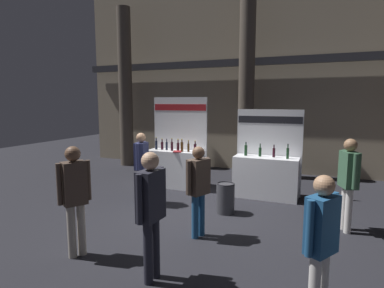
{
  "coord_description": "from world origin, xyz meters",
  "views": [
    {
      "loc": [
        2.31,
        -5.82,
        2.41
      ],
      "look_at": [
        -0.51,
        0.93,
        1.42
      ],
      "focal_mm": 29.42,
      "sensor_mm": 36.0,
      "label": 1
    }
  ],
  "objects_px": {
    "trash_bin": "(225,198)",
    "visitor_0": "(75,192)",
    "visitor_1": "(151,205)",
    "visitor_5": "(141,162)",
    "visitor_2": "(321,237)",
    "exhibitor_booth_1": "(266,174)",
    "visitor_7": "(198,184)",
    "exhibitor_booth_0": "(176,164)",
    "visitor_3": "(348,176)"
  },
  "relations": [
    {
      "from": "visitor_1",
      "to": "visitor_0",
      "type": "bearing_deg",
      "value": 88.26
    },
    {
      "from": "visitor_3",
      "to": "visitor_7",
      "type": "relative_size",
      "value": 1.07
    },
    {
      "from": "visitor_7",
      "to": "visitor_3",
      "type": "bearing_deg",
      "value": 139.64
    },
    {
      "from": "trash_bin",
      "to": "visitor_7",
      "type": "distance_m",
      "value": 1.51
    },
    {
      "from": "trash_bin",
      "to": "visitor_0",
      "type": "xyz_separation_m",
      "value": [
        -1.59,
        -2.76,
        0.7
      ]
    },
    {
      "from": "exhibitor_booth_1",
      "to": "exhibitor_booth_0",
      "type": "bearing_deg",
      "value": 178.96
    },
    {
      "from": "exhibitor_booth_0",
      "to": "trash_bin",
      "type": "xyz_separation_m",
      "value": [
        1.93,
        -1.55,
        -0.31
      ]
    },
    {
      "from": "visitor_5",
      "to": "visitor_7",
      "type": "xyz_separation_m",
      "value": [
        1.93,
        -1.24,
        -0.02
      ]
    },
    {
      "from": "exhibitor_booth_1",
      "to": "visitor_2",
      "type": "distance_m",
      "value": 4.61
    },
    {
      "from": "visitor_0",
      "to": "visitor_5",
      "type": "distance_m",
      "value": 2.67
    },
    {
      "from": "exhibitor_booth_1",
      "to": "visitor_5",
      "type": "xyz_separation_m",
      "value": [
        -2.64,
        -1.63,
        0.4
      ]
    },
    {
      "from": "exhibitor_booth_0",
      "to": "trash_bin",
      "type": "height_order",
      "value": "exhibitor_booth_0"
    },
    {
      "from": "exhibitor_booth_0",
      "to": "exhibitor_booth_1",
      "type": "relative_size",
      "value": 1.15
    },
    {
      "from": "exhibitor_booth_1",
      "to": "visitor_1",
      "type": "distance_m",
      "value": 4.49
    },
    {
      "from": "exhibitor_booth_0",
      "to": "visitor_1",
      "type": "distance_m",
      "value": 4.8
    },
    {
      "from": "visitor_2",
      "to": "visitor_5",
      "type": "distance_m",
      "value": 4.82
    },
    {
      "from": "exhibitor_booth_1",
      "to": "trash_bin",
      "type": "relative_size",
      "value": 3.33
    },
    {
      "from": "visitor_3",
      "to": "visitor_1",
      "type": "bearing_deg",
      "value": -60.99
    },
    {
      "from": "visitor_1",
      "to": "visitor_5",
      "type": "relative_size",
      "value": 1.04
    },
    {
      "from": "exhibitor_booth_0",
      "to": "visitor_3",
      "type": "bearing_deg",
      "value": -20.72
    },
    {
      "from": "exhibitor_booth_1",
      "to": "visitor_2",
      "type": "height_order",
      "value": "exhibitor_booth_1"
    },
    {
      "from": "visitor_0",
      "to": "visitor_1",
      "type": "distance_m",
      "value": 1.43
    },
    {
      "from": "visitor_2",
      "to": "visitor_7",
      "type": "height_order",
      "value": "visitor_2"
    },
    {
      "from": "visitor_3",
      "to": "exhibitor_booth_1",
      "type": "bearing_deg",
      "value": -151.31
    },
    {
      "from": "visitor_2",
      "to": "exhibitor_booth_1",
      "type": "bearing_deg",
      "value": 47.29
    },
    {
      "from": "trash_bin",
      "to": "visitor_7",
      "type": "xyz_separation_m",
      "value": [
        -0.1,
        -1.36,
        0.64
      ]
    },
    {
      "from": "visitor_3",
      "to": "visitor_7",
      "type": "bearing_deg",
      "value": -81.51
    },
    {
      "from": "exhibitor_booth_0",
      "to": "exhibitor_booth_1",
      "type": "xyz_separation_m",
      "value": [
        2.54,
        -0.05,
        -0.04
      ]
    },
    {
      "from": "exhibitor_booth_1",
      "to": "visitor_7",
      "type": "height_order",
      "value": "exhibitor_booth_1"
    },
    {
      "from": "exhibitor_booth_0",
      "to": "visitor_7",
      "type": "height_order",
      "value": "exhibitor_booth_0"
    },
    {
      "from": "trash_bin",
      "to": "exhibitor_booth_1",
      "type": "bearing_deg",
      "value": 67.8
    },
    {
      "from": "visitor_3",
      "to": "visitor_0",
      "type": "bearing_deg",
      "value": -74.98
    },
    {
      "from": "visitor_2",
      "to": "visitor_3",
      "type": "xyz_separation_m",
      "value": [
        0.44,
        2.83,
        0.08
      ]
    },
    {
      "from": "exhibitor_booth_1",
      "to": "visitor_7",
      "type": "xyz_separation_m",
      "value": [
        -0.71,
        -2.86,
        0.37
      ]
    },
    {
      "from": "exhibitor_booth_0",
      "to": "visitor_7",
      "type": "relative_size",
      "value": 1.55
    },
    {
      "from": "exhibitor_booth_1",
      "to": "visitor_3",
      "type": "height_order",
      "value": "exhibitor_booth_1"
    },
    {
      "from": "visitor_0",
      "to": "visitor_3",
      "type": "height_order",
      "value": "visitor_3"
    },
    {
      "from": "visitor_5",
      "to": "visitor_7",
      "type": "bearing_deg",
      "value": -128.81
    },
    {
      "from": "exhibitor_booth_1",
      "to": "visitor_2",
      "type": "bearing_deg",
      "value": -73.48
    },
    {
      "from": "exhibitor_booth_1",
      "to": "visitor_5",
      "type": "bearing_deg",
      "value": -148.27
    },
    {
      "from": "visitor_0",
      "to": "exhibitor_booth_1",
      "type": "bearing_deg",
      "value": -176.85
    },
    {
      "from": "visitor_1",
      "to": "visitor_3",
      "type": "height_order",
      "value": "visitor_1"
    },
    {
      "from": "visitor_7",
      "to": "visitor_2",
      "type": "bearing_deg",
      "value": 74.58
    },
    {
      "from": "visitor_3",
      "to": "visitor_5",
      "type": "distance_m",
      "value": 4.38
    },
    {
      "from": "exhibitor_booth_0",
      "to": "exhibitor_booth_1",
      "type": "bearing_deg",
      "value": -1.04
    },
    {
      "from": "trash_bin",
      "to": "visitor_7",
      "type": "relative_size",
      "value": 0.41
    },
    {
      "from": "visitor_0",
      "to": "exhibitor_booth_0",
      "type": "bearing_deg",
      "value": -145.01
    },
    {
      "from": "visitor_7",
      "to": "visitor_5",
      "type": "bearing_deg",
      "value": -100.77
    },
    {
      "from": "trash_bin",
      "to": "visitor_1",
      "type": "relative_size",
      "value": 0.38
    },
    {
      "from": "visitor_2",
      "to": "visitor_5",
      "type": "bearing_deg",
      "value": 85.63
    }
  ]
}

